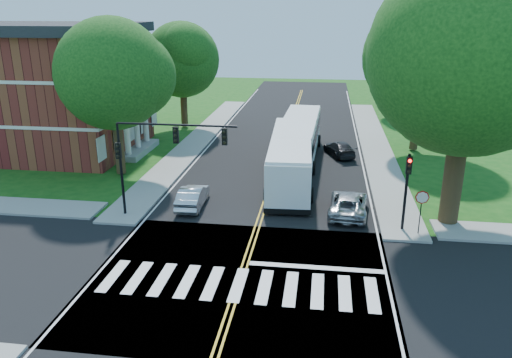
% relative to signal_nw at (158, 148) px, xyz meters
% --- Properties ---
extents(ground, '(140.00, 140.00, 0.00)m').
position_rel_signal_nw_xyz_m(ground, '(5.86, -6.43, -4.38)').
color(ground, '#134C13').
rests_on(ground, ground).
extents(road, '(14.00, 96.00, 0.01)m').
position_rel_signal_nw_xyz_m(road, '(5.86, 11.57, -4.37)').
color(road, black).
rests_on(road, ground).
extents(cross_road, '(60.00, 12.00, 0.01)m').
position_rel_signal_nw_xyz_m(cross_road, '(5.86, -6.43, -4.37)').
color(cross_road, black).
rests_on(cross_road, ground).
extents(center_line, '(0.36, 70.00, 0.01)m').
position_rel_signal_nw_xyz_m(center_line, '(5.86, 15.57, -4.36)').
color(center_line, gold).
rests_on(center_line, road).
extents(edge_line_w, '(0.12, 70.00, 0.01)m').
position_rel_signal_nw_xyz_m(edge_line_w, '(-0.94, 15.57, -4.36)').
color(edge_line_w, silver).
rests_on(edge_line_w, road).
extents(edge_line_e, '(0.12, 70.00, 0.01)m').
position_rel_signal_nw_xyz_m(edge_line_e, '(12.66, 15.57, -4.36)').
color(edge_line_e, silver).
rests_on(edge_line_e, road).
extents(crosswalk, '(12.60, 3.00, 0.01)m').
position_rel_signal_nw_xyz_m(crosswalk, '(5.86, -6.93, -4.36)').
color(crosswalk, silver).
rests_on(crosswalk, road).
extents(stop_bar, '(6.60, 0.40, 0.01)m').
position_rel_signal_nw_xyz_m(stop_bar, '(9.36, -4.83, -4.36)').
color(stop_bar, silver).
rests_on(stop_bar, road).
extents(sidewalk_nw, '(2.60, 40.00, 0.15)m').
position_rel_signal_nw_xyz_m(sidewalk_nw, '(-2.44, 18.57, -4.30)').
color(sidewalk_nw, gray).
rests_on(sidewalk_nw, ground).
extents(sidewalk_ne, '(2.60, 40.00, 0.15)m').
position_rel_signal_nw_xyz_m(sidewalk_ne, '(14.16, 18.57, -4.30)').
color(sidewalk_ne, gray).
rests_on(sidewalk_ne, ground).
extents(tree_ne_big, '(10.80, 10.80, 14.91)m').
position_rel_signal_nw_xyz_m(tree_ne_big, '(16.86, 1.57, 5.24)').
color(tree_ne_big, '#302113').
rests_on(tree_ne_big, ground).
extents(tree_west_near, '(8.00, 8.00, 11.40)m').
position_rel_signal_nw_xyz_m(tree_west_near, '(-5.64, 7.57, 3.15)').
color(tree_west_near, '#302113').
rests_on(tree_west_near, ground).
extents(tree_west_far, '(7.60, 7.60, 10.67)m').
position_rel_signal_nw_xyz_m(tree_west_far, '(-5.14, 23.57, 2.62)').
color(tree_west_far, '#302113').
rests_on(tree_west_far, ground).
extents(tree_east_mid, '(8.40, 8.40, 11.93)m').
position_rel_signal_nw_xyz_m(tree_east_mid, '(17.36, 17.57, 3.48)').
color(tree_east_mid, '#302113').
rests_on(tree_east_mid, ground).
extents(tree_east_far, '(7.20, 7.20, 10.34)m').
position_rel_signal_nw_xyz_m(tree_east_far, '(18.36, 33.57, 2.48)').
color(tree_east_far, '#302113').
rests_on(tree_east_far, ground).
extents(brick_building, '(20.00, 13.00, 10.80)m').
position_rel_signal_nw_xyz_m(brick_building, '(-16.10, 13.57, 1.04)').
color(brick_building, maroon).
rests_on(brick_building, ground).
extents(signal_nw, '(7.15, 0.46, 5.66)m').
position_rel_signal_nw_xyz_m(signal_nw, '(0.00, 0.00, 0.00)').
color(signal_nw, black).
rests_on(signal_nw, ground).
extents(signal_ne, '(0.30, 0.46, 4.40)m').
position_rel_signal_nw_xyz_m(signal_ne, '(14.06, 0.01, -1.41)').
color(signal_ne, black).
rests_on(signal_ne, ground).
extents(stop_sign, '(0.76, 0.08, 2.53)m').
position_rel_signal_nw_xyz_m(stop_sign, '(14.86, -0.45, -2.35)').
color(stop_sign, black).
rests_on(stop_sign, ground).
extents(bus_lead, '(3.59, 13.19, 3.39)m').
position_rel_signal_nw_xyz_m(bus_lead, '(7.16, 7.62, -2.58)').
color(bus_lead, white).
rests_on(bus_lead, road).
extents(bus_follow, '(3.49, 13.18, 3.39)m').
position_rel_signal_nw_xyz_m(bus_follow, '(7.44, 13.57, -2.58)').
color(bus_follow, white).
rests_on(bus_follow, road).
extents(hatchback, '(1.57, 4.13, 1.35)m').
position_rel_signal_nw_xyz_m(hatchback, '(1.36, 2.05, -3.69)').
color(hatchback, silver).
rests_on(hatchback, road).
extents(suv, '(2.60, 4.97, 1.34)m').
position_rel_signal_nw_xyz_m(suv, '(11.10, 2.17, -3.70)').
color(suv, '#ADAFB4').
rests_on(suv, road).
extents(dark_sedan, '(3.04, 4.54, 1.22)m').
position_rel_signal_nw_xyz_m(dark_sedan, '(10.82, 15.00, -3.76)').
color(dark_sedan, black).
rests_on(dark_sedan, road).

